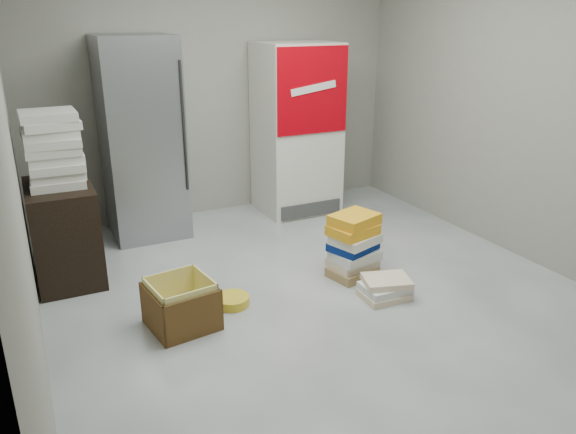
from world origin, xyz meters
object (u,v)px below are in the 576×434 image
(coke_cooler, at_px, (297,129))
(wood_shelf, at_px, (64,232))
(cardboard_box, at_px, (181,307))
(steel_fridge, at_px, (142,139))
(phonebook_stack_main, at_px, (354,246))

(coke_cooler, relative_size, wood_shelf, 2.25)
(wood_shelf, xyz_separation_m, cardboard_box, (0.63, -1.17, -0.26))
(coke_cooler, bearing_deg, steel_fridge, 179.82)
(steel_fridge, bearing_deg, coke_cooler, -0.18)
(phonebook_stack_main, relative_size, cardboard_box, 1.10)
(steel_fridge, bearing_deg, cardboard_box, -96.05)
(steel_fridge, bearing_deg, phonebook_stack_main, -52.97)
(coke_cooler, xyz_separation_m, phonebook_stack_main, (-0.34, -1.73, -0.63))
(steel_fridge, relative_size, phonebook_stack_main, 3.51)
(cardboard_box, bearing_deg, coke_cooler, 37.46)
(steel_fridge, xyz_separation_m, wood_shelf, (-0.83, -0.73, -0.55))
(steel_fridge, distance_m, phonebook_stack_main, 2.28)
(phonebook_stack_main, xyz_separation_m, cardboard_box, (-1.51, -0.16, -0.13))
(coke_cooler, distance_m, phonebook_stack_main, 1.88)
(coke_cooler, height_order, phonebook_stack_main, coke_cooler)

